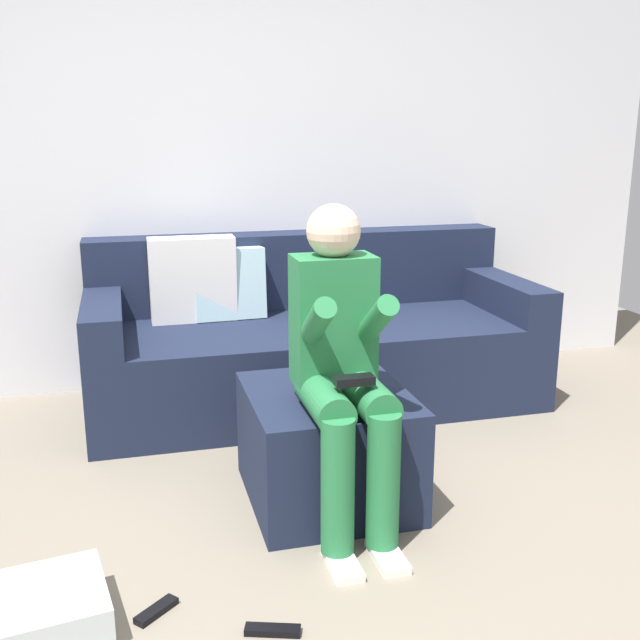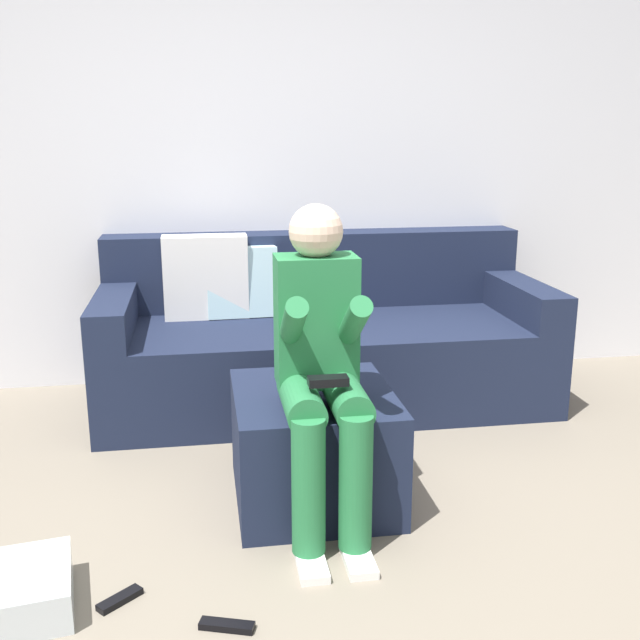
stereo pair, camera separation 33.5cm
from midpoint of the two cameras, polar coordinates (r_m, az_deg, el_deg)
The scene contains 8 objects.
ground_plane at distance 2.58m, azimuth 4.72°, elevation -20.52°, with size 6.68×6.68×0.00m, color slate.
wall_back at distance 4.40m, azimuth -2.31°, elevation 12.09°, with size 5.14×0.10×2.58m, color silver.
couch_sectional at distance 4.13m, azimuth 2.27°, elevation -1.55°, with size 2.39×1.00×0.91m.
ottoman at distance 3.06m, azimuth 2.69°, elevation -9.62°, with size 0.63×0.69×0.46m, color #192138.
person_seated at distance 2.71m, azimuth 3.64°, elevation -3.23°, with size 0.31×0.63×1.21m.
storage_bin at distance 2.60m, azimuth -19.61°, elevation -19.26°, with size 0.42×0.35×0.13m, color silver.
remote_near_ottoman at distance 2.44m, azimuth -2.95°, elevation -22.41°, with size 0.17×0.04×0.02m, color black.
remote_by_storage_bin at distance 2.59m, azimuth -11.28°, elevation -20.31°, with size 0.15×0.04×0.02m, color black.
Camera 2 is at (-0.37, -2.08, 1.48)m, focal length 41.88 mm.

